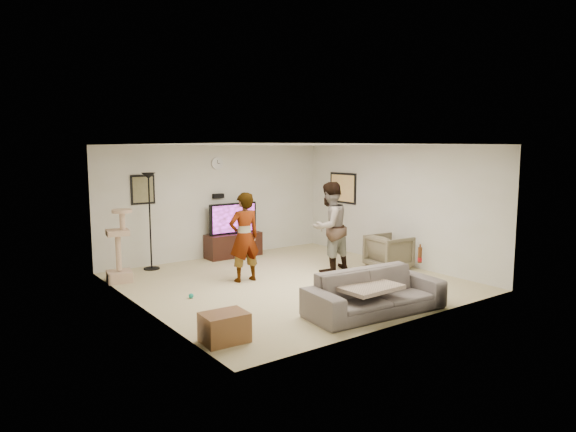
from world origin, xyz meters
TOP-DOWN VIEW (x-y plane):
  - floor at (0.00, 0.00)m, footprint 5.50×5.50m
  - ceiling at (0.00, 0.00)m, footprint 5.50×5.50m
  - wall_back at (0.00, 2.75)m, footprint 5.50×0.04m
  - wall_front at (0.00, -2.75)m, footprint 5.50×0.04m
  - wall_left at (-2.75, 0.00)m, footprint 0.04×5.50m
  - wall_right at (2.75, 0.00)m, footprint 0.04×5.50m
  - wall_clock at (0.00, 2.72)m, footprint 0.26×0.04m
  - wall_speaker at (0.00, 2.69)m, footprint 0.25×0.10m
  - picture_back at (-1.70, 2.73)m, footprint 0.42×0.03m
  - picture_right at (2.73, 1.60)m, footprint 0.03×0.78m
  - tv_stand at (0.27, 2.50)m, footprint 1.28×0.45m
  - console_box at (0.35, 2.11)m, footprint 0.40×0.30m
  - tv at (0.27, 2.50)m, footprint 1.16×0.08m
  - tv_screen at (0.27, 2.46)m, footprint 1.06×0.01m
  - floor_lamp at (-1.68, 2.44)m, footprint 0.32×0.32m
  - cat_tree at (-2.53, 1.83)m, footprint 0.50×0.50m
  - person_left at (-0.64, 0.53)m, footprint 0.62×0.43m
  - person_right at (1.13, 0.20)m, footprint 0.96×0.80m
  - sofa at (-0.02, -2.19)m, footprint 2.22×1.04m
  - throw_blanket at (-0.18, -2.19)m, footprint 0.92×0.73m
  - beer_bottle at (0.97, -2.19)m, footprint 0.06×0.06m
  - armchair at (2.24, -0.36)m, footprint 0.83×0.81m
  - side_table at (-2.40, -1.89)m, footprint 0.59×0.46m
  - toy_ball at (-1.92, 0.09)m, footprint 0.08×0.08m

SIDE VIEW (x-z plane):
  - floor at x=0.00m, z-range -0.02..0.00m
  - console_box at x=0.35m, z-range 0.00..0.07m
  - toy_ball at x=-1.92m, z-range 0.00..0.08m
  - side_table at x=-2.40m, z-range 0.00..0.38m
  - tv_stand at x=0.27m, z-range 0.00..0.53m
  - sofa at x=-0.02m, z-range 0.00..0.63m
  - armchair at x=2.24m, z-range 0.00..0.70m
  - throw_blanket at x=-0.18m, z-range 0.39..0.45m
  - cat_tree at x=-2.53m, z-range 0.00..1.35m
  - beer_bottle at x=0.97m, z-range 0.63..0.88m
  - person_left at x=-0.64m, z-range 0.00..1.65m
  - tv at x=0.27m, z-range 0.53..1.22m
  - tv_screen at x=0.27m, z-range 0.57..1.18m
  - person_right at x=1.13m, z-range 0.00..1.78m
  - floor_lamp at x=-1.68m, z-range 0.00..1.95m
  - wall_back at x=0.00m, z-range 0.00..2.50m
  - wall_front at x=0.00m, z-range 0.00..2.50m
  - wall_left at x=-2.75m, z-range 0.00..2.50m
  - wall_right at x=2.75m, z-range 0.00..2.50m
  - wall_speaker at x=0.00m, z-range 1.33..1.43m
  - picture_right at x=2.73m, z-range 1.19..1.81m
  - picture_back at x=-1.70m, z-range 1.34..1.86m
  - wall_clock at x=0.00m, z-range 1.97..2.23m
  - ceiling at x=0.00m, z-range 2.50..2.52m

